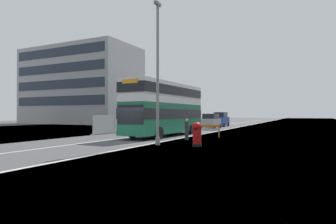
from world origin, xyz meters
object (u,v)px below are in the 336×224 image
Objects in this scene: car_oncoming_near at (211,122)px; pedestrian_at_kerb at (187,129)px; red_pillar_postbox at (197,133)px; roadworks_barrier at (209,129)px; lamppost_foreground at (158,77)px; double_decker_bus at (166,108)px; car_receding_mid at (221,120)px.

pedestrian_at_kerb is (3.69, -17.76, -0.15)m from car_oncoming_near.
red_pillar_postbox is 0.85× the size of roadworks_barrier.
lamppost_foreground is at bearing -93.52° from pedestrian_at_kerb.
lamppost_foreground reaches higher than double_decker_bus.
red_pillar_postbox is (5.60, -6.77, -1.74)m from double_decker_bus.
lamppost_foreground is 5.64m from pedestrian_at_kerb.
car_receding_mid is at bearing 94.06° from car_oncoming_near.
car_receding_mid is at bearing 103.20° from roadworks_barrier.
car_oncoming_near reaches higher than pedestrian_at_kerb.
car_receding_mid is at bearing 102.78° from red_pillar_postbox.
car_oncoming_near is 18.14m from pedestrian_at_kerb.
lamppost_foreground reaches higher than roadworks_barrier.
lamppost_foreground is 5.64× the size of pedestrian_at_kerb.
car_oncoming_near is 0.97× the size of car_receding_mid.
lamppost_foreground reaches higher than car_receding_mid.
car_oncoming_near is (-6.02, 21.73, 0.14)m from red_pillar_postbox.
double_decker_bus is 4.65m from pedestrian_at_kerb.
lamppost_foreground is 29.54m from car_receding_mid.
red_pillar_postbox is 22.55m from car_oncoming_near.
double_decker_bus is at bearing 179.05° from roadworks_barrier.
car_receding_mid is (-5.16, 22.02, 0.39)m from roadworks_barrier.
car_receding_mid is 2.59× the size of pedestrian_at_kerb.
double_decker_bus is at bearing 129.62° from red_pillar_postbox.
lamppost_foreground is at bearing -67.10° from double_decker_bus.
roadworks_barrier is 0.42× the size of car_receding_mid.
pedestrian_at_kerb is (-0.98, -2.73, 0.13)m from roadworks_barrier.
car_receding_mid reaches higher than red_pillar_postbox.
car_receding_mid is (-0.91, 21.95, -1.48)m from double_decker_bus.
double_decker_bus is 8.96m from red_pillar_postbox.
red_pillar_postbox is 0.37× the size of car_oncoming_near.
roadworks_barrier is (-1.35, 6.70, -0.13)m from red_pillar_postbox.
car_oncoming_near is 7.00m from car_receding_mid.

